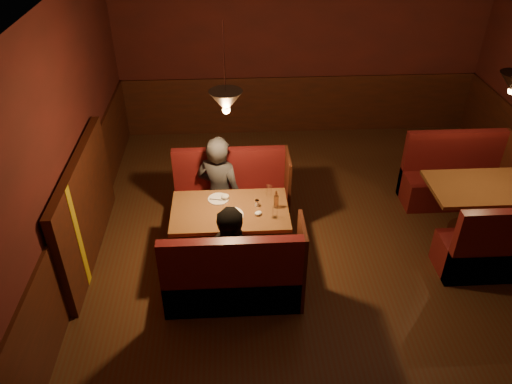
{
  "coord_description": "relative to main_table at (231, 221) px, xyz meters",
  "views": [
    {
      "loc": [
        -1.19,
        -4.44,
        4.09
      ],
      "look_at": [
        -0.93,
        0.18,
        0.95
      ],
      "focal_mm": 35.0,
      "sensor_mm": 36.0,
      "label": 1
    }
  ],
  "objects": [
    {
      "name": "room",
      "position": [
        0.94,
        -0.13,
        0.5
      ],
      "size": [
        6.02,
        7.02,
        2.92
      ],
      "color": "#4C2815",
      "rests_on": "ground"
    },
    {
      "name": "main_table",
      "position": [
        0.0,
        0.0,
        0.0
      ],
      "size": [
        1.34,
        0.82,
        0.94
      ],
      "color": "#502E18",
      "rests_on": "ground"
    },
    {
      "name": "main_bench_far",
      "position": [
        0.02,
        0.76,
        -0.23
      ],
      "size": [
        1.48,
        0.53,
        1.01
      ],
      "color": "#551517",
      "rests_on": "ground"
    },
    {
      "name": "main_bench_near",
      "position": [
        0.02,
        -0.76,
        -0.23
      ],
      "size": [
        1.48,
        0.53,
        1.01
      ],
      "color": "#551517",
      "rests_on": "ground"
    },
    {
      "name": "second_table",
      "position": [
        3.09,
        0.31,
        -0.02
      ],
      "size": [
        1.28,
        0.82,
        0.72
      ],
      "color": "#502E18",
      "rests_on": "ground"
    },
    {
      "name": "second_bench_far",
      "position": [
        3.11,
        1.07,
        -0.23
      ],
      "size": [
        1.41,
        0.53,
        1.01
      ],
      "color": "#551517",
      "rests_on": "ground"
    },
    {
      "name": "second_bench_near",
      "position": [
        3.11,
        -0.45,
        -0.23
      ],
      "size": [
        1.41,
        0.53,
        1.01
      ],
      "color": "#551517",
      "rests_on": "ground"
    },
    {
      "name": "diner_a",
      "position": [
        -0.14,
        0.65,
        0.27
      ],
      "size": [
        0.71,
        0.6,
        1.66
      ],
      "primitive_type": "imported",
      "rotation": [
        0.0,
        0.0,
        2.73
      ],
      "color": "#2D2D2F",
      "rests_on": "ground"
    },
    {
      "name": "diner_b",
      "position": [
        0.03,
        -0.61,
        0.19
      ],
      "size": [
        0.85,
        0.74,
        1.49
      ],
      "primitive_type": "imported",
      "rotation": [
        0.0,
        0.0,
        0.29
      ],
      "color": "black",
      "rests_on": "ground"
    }
  ]
}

